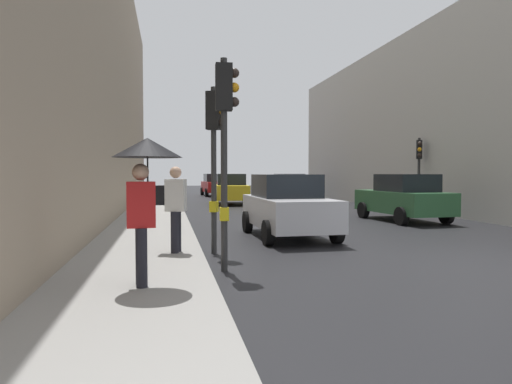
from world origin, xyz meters
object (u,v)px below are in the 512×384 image
pedestrian_with_black_backpack (174,204)px  traffic_light_mid_street (419,161)px  car_yellow_taxi (231,189)px  traffic_light_near_left (225,125)px  traffic_light_near_right (215,139)px  car_silver_hatchback (288,206)px  car_red_sedan (215,185)px  pedestrian_with_umbrella (145,170)px  car_green_estate (403,198)px  car_blue_van (288,187)px

pedestrian_with_black_backpack → traffic_light_mid_street: bearing=40.4°
car_yellow_taxi → pedestrian_with_black_backpack: bearing=-101.7°
traffic_light_near_left → traffic_light_near_right: size_ratio=1.04×
car_silver_hatchback → pedestrian_with_black_backpack: bearing=-137.7°
car_red_sedan → car_silver_hatchback: (-0.45, -24.30, 0.00)m
pedestrian_with_black_backpack → pedestrian_with_umbrella: bearing=-98.7°
pedestrian_with_black_backpack → traffic_light_near_left: bearing=-54.9°
car_green_estate → traffic_light_near_right: bearing=-143.3°
car_yellow_taxi → pedestrian_with_umbrella: bearing=-101.2°
car_silver_hatchback → pedestrian_with_black_backpack: 4.32m
car_green_estate → car_silver_hatchback: size_ratio=1.02×
car_red_sedan → pedestrian_with_umbrella: size_ratio=2.01×
car_yellow_taxi → pedestrian_with_black_backpack: 17.38m
car_silver_hatchback → pedestrian_with_umbrella: (-3.62, -5.72, 0.96)m
traffic_light_near_right → pedestrian_with_black_backpack: bearing=-146.7°
traffic_light_mid_street → car_red_sedan: (-7.28, 17.93, -1.45)m
traffic_light_near_left → pedestrian_with_black_backpack: size_ratio=2.18×
traffic_light_near_left → car_silver_hatchback: 5.10m
traffic_light_near_left → pedestrian_with_black_backpack: 2.19m
traffic_light_mid_street → traffic_light_near_right: bearing=-139.1°
traffic_light_near_right → car_silver_hatchback: (2.27, 2.30, -1.67)m
traffic_light_near_left → traffic_light_near_right: 1.90m
traffic_light_near_left → traffic_light_mid_street: bearing=46.6°
car_silver_hatchback → car_blue_van: bearing=75.1°
car_green_estate → traffic_light_mid_street: bearing=51.6°
traffic_light_near_left → car_red_sedan: traffic_light_near_left is taller
traffic_light_near_right → car_green_estate: traffic_light_near_right is taller
traffic_light_mid_street → car_silver_hatchback: 10.13m
car_green_estate → pedestrian_with_umbrella: 12.84m
car_green_estate → pedestrian_with_umbrella: (-8.99, -9.12, 0.96)m
pedestrian_with_umbrella → car_red_sedan: bearing=82.3°
pedestrian_with_umbrella → traffic_light_mid_street: bearing=46.8°
car_green_estate → pedestrian_with_umbrella: pedestrian_with_umbrella is taller
traffic_light_near_left → traffic_light_mid_street: traffic_light_near_left is taller
car_red_sedan → pedestrian_with_umbrella: bearing=-97.7°
traffic_light_mid_street → car_silver_hatchback: size_ratio=0.80×
traffic_light_mid_street → car_green_estate: 4.06m
traffic_light_near_right → pedestrian_with_umbrella: traffic_light_near_right is taller
car_silver_hatchback → pedestrian_with_black_backpack: size_ratio=2.39×
traffic_light_near_right → car_silver_hatchback: traffic_light_near_right is taller
car_red_sedan → traffic_light_near_right: bearing=-95.8°
traffic_light_near_left → car_green_estate: (7.65, 7.60, -1.78)m
car_green_estate → car_red_sedan: bearing=103.3°
car_red_sedan → traffic_light_mid_street: bearing=-67.9°
car_blue_van → car_silver_hatchback: (-4.86, -18.28, 0.00)m
traffic_light_near_right → pedestrian_with_black_backpack: 1.76m
traffic_light_near_right → pedestrian_with_umbrella: bearing=-111.5°
car_yellow_taxi → traffic_light_near_right: bearing=-99.0°
traffic_light_near_right → car_red_sedan: 26.80m
pedestrian_with_umbrella → pedestrian_with_black_backpack: size_ratio=1.21×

